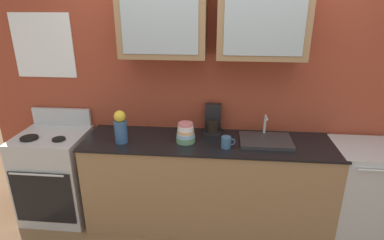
{
  "coord_description": "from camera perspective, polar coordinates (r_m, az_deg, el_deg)",
  "views": [
    {
      "loc": [
        0.1,
        -2.7,
        2.14
      ],
      "look_at": [
        -0.16,
        0.0,
        1.1
      ],
      "focal_mm": 29.9,
      "sensor_mm": 36.0,
      "label": 1
    }
  ],
  "objects": [
    {
      "name": "cup_near_sink",
      "position": [
        2.84,
        6.15,
        -3.95
      ],
      "size": [
        0.12,
        0.09,
        0.1
      ],
      "color": "#38608C",
      "rests_on": "counter"
    },
    {
      "name": "counter",
      "position": [
        3.19,
        2.87,
        -11.15
      ],
      "size": [
        2.34,
        0.62,
        0.9
      ],
      "color": "#93704C",
      "rests_on": "ground_plane"
    },
    {
      "name": "back_wall_unit",
      "position": [
        3.09,
        3.39,
        7.96
      ],
      "size": [
        4.57,
        0.42,
        2.61
      ],
      "color": "#993D28",
      "rests_on": "ground_plane"
    },
    {
      "name": "coffee_maker",
      "position": [
        3.11,
        3.73,
        -0.49
      ],
      "size": [
        0.17,
        0.2,
        0.29
      ],
      "color": "black",
      "rests_on": "counter"
    },
    {
      "name": "dishwasher",
      "position": [
        3.46,
        28.3,
        -11.11
      ],
      "size": [
        0.64,
        0.6,
        0.9
      ],
      "color": "silver",
      "rests_on": "ground_plane"
    },
    {
      "name": "sink_faucet",
      "position": [
        3.02,
        13.02,
        -3.51
      ],
      "size": [
        0.47,
        0.36,
        0.22
      ],
      "color": "#2D2D30",
      "rests_on": "counter"
    },
    {
      "name": "bowl_stack",
      "position": [
        2.93,
        -1.14,
        -2.37
      ],
      "size": [
        0.18,
        0.18,
        0.19
      ],
      "color": "#669972",
      "rests_on": "counter"
    },
    {
      "name": "vase",
      "position": [
        2.96,
        -12.61,
        -1.26
      ],
      "size": [
        0.12,
        0.12,
        0.31
      ],
      "color": "#33598C",
      "rests_on": "counter"
    },
    {
      "name": "stove_range",
      "position": [
        3.58,
        -22.98,
        -8.98
      ],
      "size": [
        0.65,
        0.62,
        1.08
      ],
      "color": "silver",
      "rests_on": "ground_plane"
    },
    {
      "name": "ground_plane",
      "position": [
        3.45,
        2.73,
        -17.51
      ],
      "size": [
        10.0,
        10.0,
        0.0
      ],
      "primitive_type": "plane",
      "color": "brown"
    }
  ]
}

